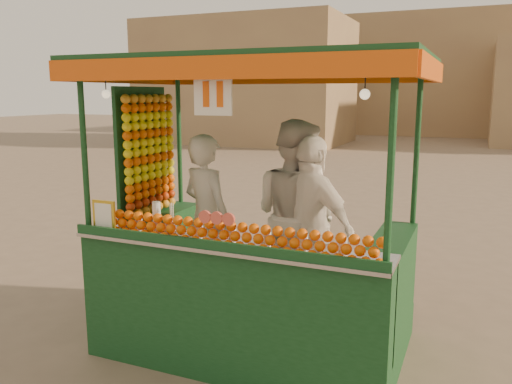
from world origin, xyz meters
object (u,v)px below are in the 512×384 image
at_px(vendor_left, 207,218).
at_px(vendor_right, 311,228).
at_px(vendor_middle, 295,215).
at_px(juice_cart, 244,260).

relative_size(vendor_left, vendor_right, 0.99).
xyz_separation_m(vendor_left, vendor_middle, (0.90, 0.17, 0.08)).
bearing_deg(vendor_left, vendor_middle, -147.55).
bearing_deg(juice_cart, vendor_left, 153.87).
bearing_deg(vendor_left, vendor_right, -157.60).
distance_m(vendor_left, vendor_right, 1.11).
bearing_deg(vendor_right, vendor_left, 26.46).
distance_m(vendor_middle, vendor_right, 0.27).
distance_m(juice_cart, vendor_right, 0.70).
distance_m(vendor_left, vendor_middle, 0.91).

